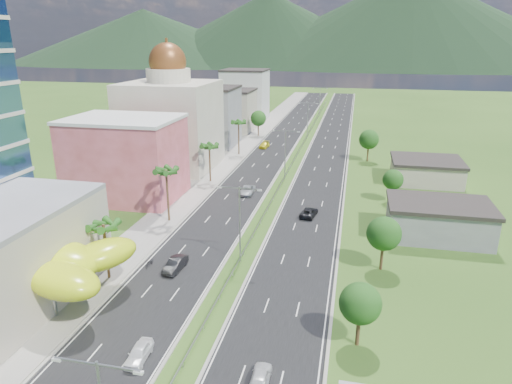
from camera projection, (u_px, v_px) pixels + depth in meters
The scene contains 34 objects.
ground at pixel (220, 300), 54.13m from camera, with size 500.00×500.00×0.00m, color #2D5119.
road_left at pixel (281, 140), 138.95m from camera, with size 11.00×260.00×0.04m, color black.
road_right at pixel (330, 142), 135.93m from camera, with size 11.00×260.00×0.04m, color black.
sidewalk_left at pixel (250, 139), 140.85m from camera, with size 7.00×260.00×0.12m, color gray.
median_guardrail at pixel (297, 153), 120.57m from camera, with size 0.10×216.06×0.76m.
streetlight_median_b at pixel (240, 217), 61.23m from camera, with size 6.04×0.25×11.00m.
streetlight_median_c at pixel (285, 149), 98.26m from camera, with size 6.04×0.25×11.00m.
streetlight_median_d at pixel (308, 116), 139.91m from camera, with size 6.04×0.25×11.00m.
streetlight_median_e at pixel (320, 98), 181.57m from camera, with size 6.04×0.25×11.00m.
lime_canopy at pixel (43, 261), 52.85m from camera, with size 18.00×15.00×7.40m.
pink_shophouse at pixel (126, 160), 86.99m from camera, with size 20.00×15.00×15.00m, color #B94C4C.
domed_building at pixel (171, 120), 107.05m from camera, with size 20.00×20.00×28.70m.
midrise_grey at pixel (208, 117), 131.07m from camera, with size 16.00×15.00×16.00m, color gray.
midrise_beige at pixel (229, 111), 151.91m from camera, with size 16.00×15.00×13.00m, color #B3A693.
midrise_white at pixel (245, 95), 172.41m from camera, with size 16.00×15.00×18.00m, color silver.
shed_near at pixel (438, 221), 70.83m from camera, with size 15.00×10.00×5.00m, color gray.
shed_far at pixel (426, 172), 98.29m from camera, with size 14.00×12.00×4.40m, color #B3A693.
palm_tree_b at pixel (104, 228), 56.84m from camera, with size 3.60×3.60×8.10m.
palm_tree_c at pixel (166, 173), 74.90m from camera, with size 3.60×3.60×9.60m.
palm_tree_d at pixel (209, 148), 96.50m from camera, with size 3.60×3.60×8.60m.
palm_tree_e at pixel (239, 124), 119.39m from camera, with size 3.60×3.60×9.40m.
leafy_tree_lfar at pixel (258, 118), 143.41m from camera, with size 4.90×4.90×8.05m.
leafy_tree_ra at pixel (360, 304), 44.75m from camera, with size 4.20×4.20×6.90m.
leafy_tree_rb at pixel (384, 234), 59.75m from camera, with size 4.55×4.55×7.47m.
leafy_tree_rc at pixel (393, 180), 85.32m from camera, with size 3.85×3.85×6.33m.
leafy_tree_rd at pixel (369, 139), 113.52m from camera, with size 4.90×4.90×8.05m.
mountain_ridge at pixel (405, 69), 458.63m from camera, with size 860.00×140.00×90.00m, color black, non-canonical shape.
car_white_near_left at pixel (139, 353), 43.87m from camera, with size 1.71×4.25×1.45m, color white.
car_dark_left at pixel (175, 264), 60.89m from camera, with size 1.70×4.88×1.61m, color black.
car_silver_mid_left at pixel (247, 190), 90.65m from camera, with size 2.52×5.47×1.52m, color #A9ADB1.
car_yellow_far_left at pixel (264, 145), 129.19m from camera, with size 2.15×5.28×1.53m, color gold.
car_white_near_right at pixel (260, 377), 40.73m from camera, with size 1.71×4.25×1.45m, color silver.
car_dark_far_right at pixel (309, 212), 79.39m from camera, with size 2.32×5.04×1.40m, color black.
motorcycle at pixel (149, 262), 61.96m from camera, with size 0.60×1.98×1.26m, color black.
Camera 1 is at (14.25, -45.17, 29.49)m, focal length 32.00 mm.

